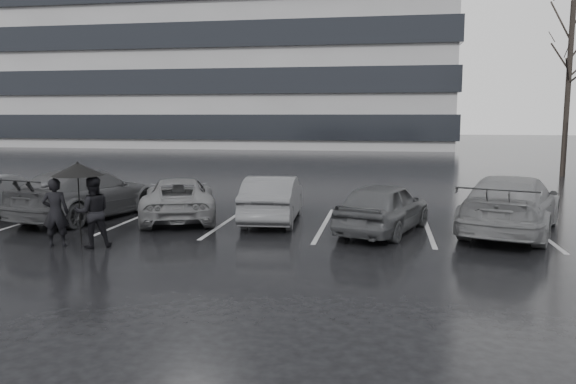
% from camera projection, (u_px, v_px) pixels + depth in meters
% --- Properties ---
extents(ground, '(160.00, 160.00, 0.00)m').
position_uv_depth(ground, '(288.00, 244.00, 13.29)').
color(ground, black).
rests_on(ground, ground).
extents(office_building, '(61.00, 26.00, 29.00)m').
position_uv_depth(office_building, '(166.00, 12.00, 61.91)').
color(office_building, gray).
rests_on(office_building, ground).
extents(car_main, '(2.74, 4.19, 1.33)m').
position_uv_depth(car_main, '(384.00, 207.00, 14.49)').
color(car_main, black).
rests_on(car_main, ground).
extents(car_west_a, '(1.66, 4.08, 1.32)m').
position_uv_depth(car_west_a, '(273.00, 199.00, 16.03)').
color(car_west_a, '#313133').
rests_on(car_west_a, ground).
extents(car_west_b, '(3.33, 4.76, 1.21)m').
position_uv_depth(car_west_b, '(179.00, 199.00, 16.40)').
color(car_west_b, '#474749').
rests_on(car_west_b, ground).
extents(car_west_c, '(3.10, 5.35, 1.46)m').
position_uv_depth(car_west_c, '(87.00, 194.00, 16.52)').
color(car_west_c, black).
rests_on(car_west_c, ground).
extents(car_east, '(3.67, 5.58, 1.50)m').
position_uv_depth(car_east, '(511.00, 204.00, 14.45)').
color(car_east, '#474749').
rests_on(car_east, ground).
extents(pedestrian_left, '(0.67, 0.54, 1.60)m').
position_uv_depth(pedestrian_left, '(56.00, 212.00, 12.91)').
color(pedestrian_left, black).
rests_on(pedestrian_left, ground).
extents(pedestrian_right, '(1.01, 0.96, 1.64)m').
position_uv_depth(pedestrian_right, '(93.00, 212.00, 12.83)').
color(pedestrian_right, black).
rests_on(pedestrian_right, ground).
extents(umbrella, '(1.16, 1.16, 1.97)m').
position_uv_depth(umbrella, '(78.00, 169.00, 12.85)').
color(umbrella, black).
rests_on(umbrella, ground).
extents(stall_stripes, '(19.72, 5.00, 0.00)m').
position_uv_depth(stall_stripes, '(275.00, 223.00, 15.86)').
color(stall_stripes, '#979799').
rests_on(stall_stripes, ground).
extents(tree_north, '(0.26, 0.26, 8.50)m').
position_uv_depth(tree_north, '(568.00, 90.00, 27.46)').
color(tree_north, black).
rests_on(tree_north, ground).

